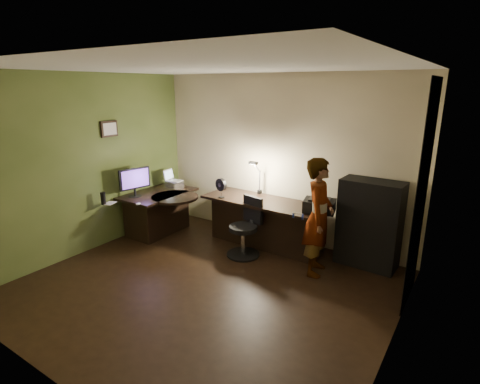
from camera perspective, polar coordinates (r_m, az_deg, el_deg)
The scene contains 27 objects.
floor at distance 5.01m, azimuth -5.34°, elevation -14.19°, with size 4.50×4.00×0.01m, color black.
ceiling at distance 4.35m, azimuth -6.30°, elevation 18.46°, with size 4.50×4.00×0.01m, color silver.
wall_back at distance 6.14m, azimuth 6.11°, elevation 4.98°, with size 4.50×0.01×2.70m, color #C1B38B.
wall_front at distance 3.28m, azimuth -28.55°, elevation -6.76°, with size 4.50×0.01×2.70m, color #C1B38B.
wall_left at distance 6.14m, azimuth -22.41°, elevation 3.86°, with size 0.01×4.00×2.70m, color #C1B38B.
wall_right at distance 3.58m, azimuth 23.59°, elevation -4.27°, with size 0.01×4.00×2.70m, color #C1B38B.
green_wall_overlay at distance 6.13m, azimuth -22.33°, elevation 3.85°, with size 0.00×4.00×2.70m, color #4F612B.
arched_doorway at distance 4.69m, azimuth 25.91°, elevation -0.60°, with size 0.01×0.90×2.60m, color black.
french_door at distance 3.20m, azimuth 20.81°, elevation -12.23°, with size 0.02×0.92×2.10m, color white.
framed_picture at distance 6.30m, azimuth -19.33°, elevation 9.07°, with size 0.04×0.30×0.25m, color black.
desk_left at distance 6.70m, azimuth -12.20°, elevation -3.10°, with size 0.78×1.26×0.73m, color black.
desk_right at distance 6.01m, azimuth 3.67°, elevation -4.81°, with size 2.03×0.71×0.76m, color black.
cabinet at distance 5.60m, azimuth 19.10°, elevation -4.59°, with size 0.84×0.42×1.26m, color black.
laptop_stand at distance 6.89m, azimuth -9.97°, elevation 1.13°, with size 0.27×0.22×0.11m, color silver.
laptop at distance 6.85m, azimuth -10.03°, elevation 2.42°, with size 0.28×0.27×0.20m, color silver.
monitor at distance 6.42m, azimuth -15.79°, elevation 0.81°, with size 0.11×0.54×0.36m, color black.
mouse at distance 6.02m, azimuth -15.26°, elevation -1.77°, with size 0.06×0.09×0.03m, color silver.
phone at distance 6.15m, azimuth -12.89°, elevation -1.34°, with size 0.06×0.12×0.01m, color black.
pen at distance 6.40m, azimuth -14.53°, elevation -0.76°, with size 0.01×0.13×0.01m, color black.
speaker at distance 6.19m, azimuth -20.13°, elevation -0.90°, with size 0.08×0.08×0.20m, color black.
notepad at distance 6.23m, azimuth -19.22°, elevation -1.62°, with size 0.14×0.19×0.01m, color silver.
desk_fan at distance 5.99m, azimuth -2.86°, elevation 0.62°, with size 0.21×0.11×0.32m, color black.
headphones at distance 5.13m, azimuth 8.83°, elevation -3.56°, with size 0.17×0.07×0.08m, color navy.
printer at distance 5.44m, azimuth 12.02°, elevation -1.97°, with size 0.43×0.34×0.19m, color black.
desk_lamp at distance 6.17m, azimuth 3.03°, elevation 2.46°, with size 0.15×0.27×0.60m, color black.
office_chair at distance 5.63m, azimuth 0.49°, elevation -5.48°, with size 0.50×0.50×0.90m, color black.
person at distance 5.13m, azimuth 11.88°, elevation -3.77°, with size 0.58×0.38×1.62m, color #D8A88C.
Camera 1 is at (2.75, -3.36, 2.51)m, focal length 28.00 mm.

